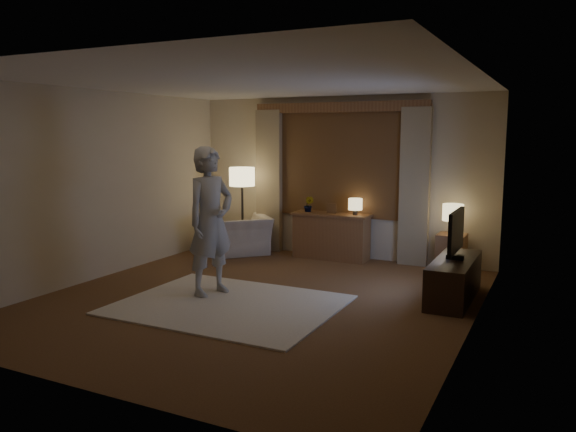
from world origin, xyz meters
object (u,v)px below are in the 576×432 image
Objects in this scene: sideboard at (331,237)px; side_table at (451,253)px; armchair at (239,235)px; person at (211,221)px; tv_stand at (454,279)px.

sideboard reaches higher than side_table.
armchair is 2.52m from person.
sideboard is at bearing 147.08° from armchair.
person reaches higher than armchair.
side_table is 0.40× the size of tv_stand.
armchair is at bearing 40.02° from person.
tv_stand is (2.19, -1.45, -0.10)m from sideboard.
sideboard is 1.56m from armchair.
person reaches higher than tv_stand.
person reaches higher than side_table.
person is (-2.76, -1.14, 0.69)m from tv_stand.
person reaches higher than sideboard.
armchair is 3.88m from tv_stand.
armchair reaches higher than side_table.
person is at bearing -134.21° from side_table.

